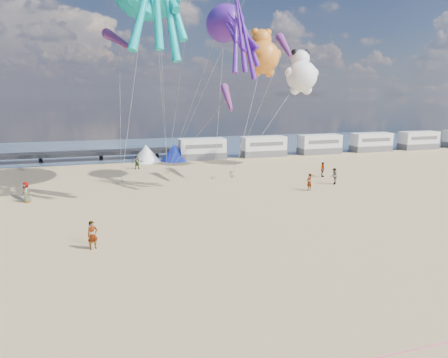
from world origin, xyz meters
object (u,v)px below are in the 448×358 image
beachgoer_7 (334,176)px  kite_panda (302,76)px  windsock_right (228,98)px  sandbag_c (234,176)px  beachgoer_0 (26,192)px  motorhome_4 (418,140)px  sandbag_b (214,178)px  sandbag_a (121,183)px  beachgoer_4 (137,162)px  kite_octopus_purple (225,23)px  motorhome_0 (202,149)px  beachgoer_5 (309,182)px  motorhome_3 (371,142)px  tent_blue (175,152)px  sandbag_e (168,173)px  motorhome_2 (320,144)px  kite_teddy_orange (263,57)px  beachgoer_3 (323,169)px  windsock_mid (285,47)px  standing_person (93,235)px  tent_white (146,153)px  motorhome_1 (264,147)px  sandbag_d (233,172)px  windsock_left (119,41)px

beachgoer_7 → kite_panda: 15.07m
windsock_right → sandbag_c: bearing=60.5°
beachgoer_0 → sandbag_c: (20.57, 4.97, -0.80)m
motorhome_4 → sandbag_b: bearing=-161.3°
sandbag_a → beachgoer_4: bearing=74.1°
sandbag_c → windsock_right: size_ratio=0.10×
kite_octopus_purple → kite_panda: bearing=6.0°
kite_panda → beachgoer_7: bearing=-84.5°
motorhome_0 → beachgoer_5: (5.41, -21.59, -0.66)m
sandbag_a → sandbag_c: (12.40, -0.11, 0.00)m
motorhome_3 → tent_blue: 32.50m
sandbag_e → kite_panda: (17.07, -0.10, 11.29)m
beachgoer_5 → sandbag_c: size_ratio=3.38×
tent_blue → beachgoer_0: (-16.16, -18.40, -0.29)m
motorhome_2 → sandbag_e: bearing=-160.4°
kite_teddy_orange → tent_blue: bearing=122.5°
beachgoer_7 → kite_panda: (1.38, 10.68, 10.54)m
beachgoer_3 → windsock_right: (-11.05, 0.86, 7.98)m
windsock_mid → standing_person: bearing=-129.7°
tent_white → sandbag_a: size_ratio=8.00×
beachgoer_3 → windsock_mid: size_ratio=0.29×
beachgoer_3 → beachgoer_4: size_ratio=0.98×
motorhome_1 → sandbag_c: 16.27m
tent_white → beachgoer_5: tent_white is taller
sandbag_e → kite_panda: 20.46m
kite_teddy_orange → beachgoer_3: bearing=-70.2°
motorhome_2 → windsock_right: bearing=-142.6°
motorhome_2 → motorhome_0: bearing=180.0°
windsock_mid → motorhome_4: bearing=38.0°
motorhome_0 → motorhome_4: 38.00m
motorhome_3 → tent_white: bearing=180.0°
motorhome_0 → sandbag_c: (0.41, -13.43, -1.39)m
sandbag_d → kite_panda: size_ratio=0.08×
windsock_left → windsock_right: size_ratio=1.29×
motorhome_2 → sandbag_a: motorhome_2 is taller
kite_panda → windsock_mid: windsock_mid is taller
beachgoer_4 → sandbag_a: beachgoer_4 is taller
kite_teddy_orange → sandbag_b: bearing=-162.4°
motorhome_1 → sandbag_e: size_ratio=13.20×
kite_octopus_purple → kite_panda: size_ratio=1.50×
motorhome_0 → kite_panda: 17.17m
beachgoer_0 → kite_octopus_purple: (18.94, 3.23, 15.19)m
sandbag_b → kite_teddy_orange: kite_teddy_orange is taller
beachgoer_0 → beachgoer_3: size_ratio=1.09×
tent_white → beachgoer_0: bearing=-123.5°
beachgoer_5 → sandbag_a: 19.28m
kite_octopus_purple → windsock_left: kite_octopus_purple is taller
beachgoer_4 → sandbag_a: bearing=-123.5°
motorhome_1 → beachgoer_7: bearing=-90.8°
windsock_mid → motorhome_1: bearing=86.5°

